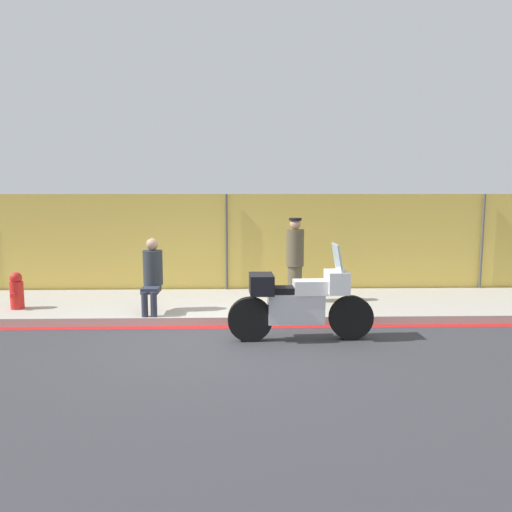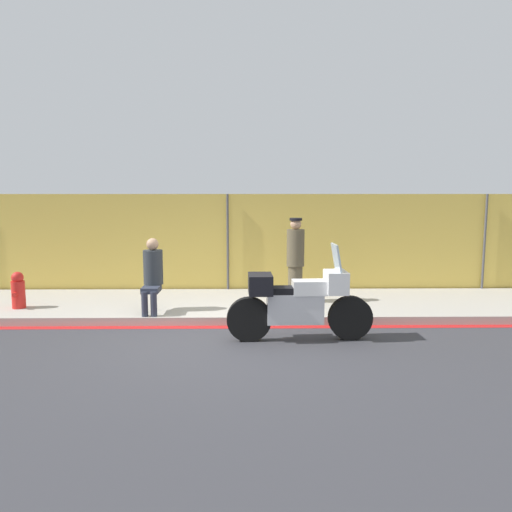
% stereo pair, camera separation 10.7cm
% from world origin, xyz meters
% --- Properties ---
extents(ground_plane, '(120.00, 120.00, 0.00)m').
position_xyz_m(ground_plane, '(0.00, 0.00, 0.00)').
color(ground_plane, '#38383D').
extents(sidewalk, '(41.98, 2.50, 0.15)m').
position_xyz_m(sidewalk, '(0.00, 2.10, 0.07)').
color(sidewalk, '#ADA89E').
rests_on(sidewalk, ground_plane).
extents(curb_paint_stripe, '(41.98, 0.18, 0.01)m').
position_xyz_m(curb_paint_stripe, '(0.00, 0.76, 0.00)').
color(curb_paint_stripe, red).
rests_on(curb_paint_stripe, ground_plane).
extents(storefront_fence, '(39.88, 0.17, 2.23)m').
position_xyz_m(storefront_fence, '(0.00, 3.45, 1.12)').
color(storefront_fence, gold).
rests_on(storefront_fence, ground_plane).
extents(motorcycle, '(2.27, 0.55, 1.50)m').
position_xyz_m(motorcycle, '(1.23, 0.01, 0.61)').
color(motorcycle, black).
rests_on(motorcycle, ground_plane).
extents(officer_standing, '(0.34, 0.34, 1.64)m').
position_xyz_m(officer_standing, '(1.36, 2.04, 0.99)').
color(officer_standing, brown).
rests_on(officer_standing, sidewalk).
extents(person_seated_on_curb, '(0.35, 0.67, 1.32)m').
position_xyz_m(person_seated_on_curb, '(-1.26, 1.32, 0.88)').
color(person_seated_on_curb, '#2D3342').
rests_on(person_seated_on_curb, sidewalk).
extents(fire_hydrant, '(0.24, 0.30, 0.68)m').
position_xyz_m(fire_hydrant, '(-3.80, 1.61, 0.48)').
color(fire_hydrant, red).
rests_on(fire_hydrant, sidewalk).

